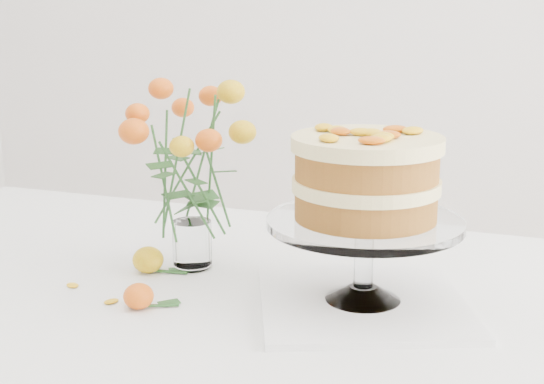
% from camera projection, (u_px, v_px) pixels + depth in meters
% --- Properties ---
extents(table, '(1.43, 0.93, 0.76)m').
position_uv_depth(table, '(165.00, 319.00, 1.35)').
color(table, tan).
rests_on(table, ground).
extents(napkin, '(0.42, 0.42, 0.01)m').
position_uv_depth(napkin, '(362.00, 302.00, 1.20)').
color(napkin, white).
rests_on(napkin, table).
extents(cake_stand, '(0.30, 0.30, 0.27)m').
position_uv_depth(cake_stand, '(366.00, 187.00, 1.15)').
color(cake_stand, white).
rests_on(cake_stand, napkin).
extents(rose_vase, '(0.23, 0.23, 0.35)m').
position_uv_depth(rose_vase, '(190.00, 156.00, 1.32)').
color(rose_vase, white).
rests_on(rose_vase, table).
extents(loose_rose_near, '(0.10, 0.06, 0.05)m').
position_uv_depth(loose_rose_near, '(148.00, 260.00, 1.34)').
color(loose_rose_near, yellow).
rests_on(loose_rose_near, table).
extents(loose_rose_far, '(0.08, 0.05, 0.04)m').
position_uv_depth(loose_rose_far, '(139.00, 296.00, 1.18)').
color(loose_rose_far, '#D65A0A').
rests_on(loose_rose_far, table).
extents(stray_petal_a, '(0.03, 0.02, 0.00)m').
position_uv_depth(stray_petal_a, '(73.00, 285.00, 1.28)').
color(stray_petal_a, yellow).
rests_on(stray_petal_a, table).
extents(stray_petal_b, '(0.03, 0.02, 0.00)m').
position_uv_depth(stray_petal_b, '(111.00, 302.00, 1.21)').
color(stray_petal_b, yellow).
rests_on(stray_petal_b, table).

